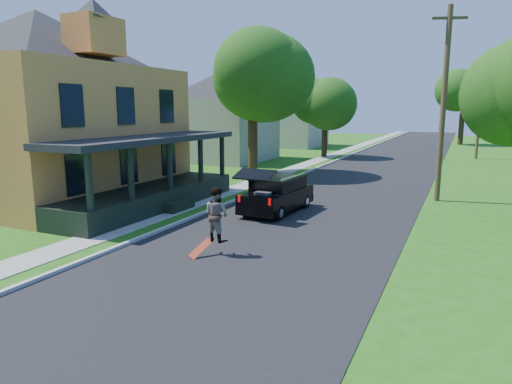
% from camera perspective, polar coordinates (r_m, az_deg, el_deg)
% --- Properties ---
extents(ground, '(140.00, 140.00, 0.00)m').
position_cam_1_polar(ground, '(12.14, -4.23, -10.35)').
color(ground, '#235210').
rests_on(ground, ground).
extents(street, '(8.00, 120.00, 0.02)m').
position_cam_1_polar(street, '(30.74, 14.00, 2.06)').
color(street, black).
rests_on(street, ground).
extents(curb, '(0.15, 120.00, 0.12)m').
position_cam_1_polar(curb, '(31.71, 6.79, 2.54)').
color(curb, '#A9A8A3').
rests_on(curb, ground).
extents(sidewalk, '(1.30, 120.00, 0.03)m').
position_cam_1_polar(sidewalk, '(32.22, 4.17, 2.71)').
color(sidewalk, gray).
rests_on(sidewalk, ground).
extents(front_walk, '(6.50, 1.20, 0.03)m').
position_cam_1_polar(front_walk, '(22.31, -18.37, -1.24)').
color(front_walk, gray).
rests_on(front_walk, ground).
extents(main_house, '(15.56, 15.56, 10.10)m').
position_cam_1_polar(main_house, '(24.28, -24.90, 10.94)').
color(main_house, '#E88E43').
rests_on(main_house, ground).
extents(neighbor_house_mid, '(12.78, 12.78, 8.30)m').
position_cam_1_polar(neighbor_house_mid, '(38.89, -4.77, 10.21)').
color(neighbor_house_mid, gray).
rests_on(neighbor_house_mid, ground).
extents(neighbor_house_far, '(12.78, 12.78, 8.30)m').
position_cam_1_polar(neighbor_house_far, '(53.43, 3.78, 10.26)').
color(neighbor_house_far, gray).
rests_on(neighbor_house_far, ground).
extents(black_suv, '(1.96, 4.43, 2.02)m').
position_cam_1_polar(black_suv, '(19.07, 2.65, -0.27)').
color(black_suv, black).
rests_on(black_suv, ground).
extents(skateboarder, '(0.92, 0.80, 1.62)m').
position_cam_1_polar(skateboarder, '(13.51, -4.96, -2.79)').
color(skateboarder, black).
rests_on(skateboarder, ground).
extents(skateboard, '(0.46, 0.69, 0.54)m').
position_cam_1_polar(skateboard, '(13.54, -6.93, -7.14)').
color(skateboard, red).
rests_on(skateboard, ground).
extents(tree_left_mid, '(6.72, 6.67, 9.94)m').
position_cam_1_polar(tree_left_mid, '(29.94, -0.47, 14.56)').
color(tree_left_mid, black).
rests_on(tree_left_mid, ground).
extents(tree_left_far, '(6.71, 6.84, 7.96)m').
position_cam_1_polar(tree_left_far, '(41.70, 8.68, 11.36)').
color(tree_left_far, black).
rests_on(tree_left_far, ground).
extents(tree_right_far, '(6.70, 6.41, 9.29)m').
position_cam_1_polar(tree_right_far, '(60.48, 24.52, 11.25)').
color(tree_right_far, black).
rests_on(tree_right_far, ground).
extents(utility_pole_near, '(1.48, 0.57, 8.80)m').
position_cam_1_polar(utility_pole_near, '(22.82, 22.40, 10.23)').
color(utility_pole_near, '#4B3623').
rests_on(utility_pole_near, ground).
extents(utility_pole_far, '(1.52, 0.26, 8.27)m').
position_cam_1_polar(utility_pole_far, '(43.82, 26.21, 9.32)').
color(utility_pole_far, '#4B3623').
rests_on(utility_pole_far, ground).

